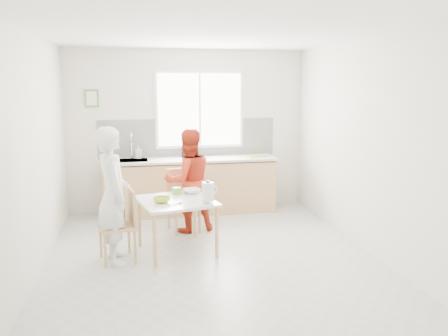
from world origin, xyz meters
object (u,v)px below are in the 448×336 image
at_px(dining_table, 176,205).
at_px(bowl_white, 192,191).
at_px(chair_left, 122,222).
at_px(wine_bottle_b, 196,149).
at_px(chair_far, 182,197).
at_px(wine_bottle_a, 184,148).
at_px(person_red, 189,181).
at_px(bowl_green, 162,200).
at_px(person_white, 113,195).
at_px(milk_jug, 208,191).

xyz_separation_m(dining_table, bowl_white, (0.24, 0.31, 0.10)).
distance_m(chair_left, wine_bottle_b, 2.34).
relative_size(dining_table, chair_far, 1.18).
xyz_separation_m(chair_left, chair_far, (0.83, 1.02, 0.01)).
distance_m(chair_far, bowl_white, 0.61).
xyz_separation_m(bowl_white, wine_bottle_a, (0.07, 1.57, 0.37)).
relative_size(dining_table, person_red, 0.71).
relative_size(dining_table, bowl_green, 5.00).
height_order(dining_table, chair_far, chair_far).
distance_m(chair_left, wine_bottle_a, 2.33).
xyz_separation_m(person_white, wine_bottle_b, (1.26, 1.96, 0.25)).
bearing_deg(bowl_green, milk_jug, -11.14).
height_order(person_white, wine_bottle_a, person_white).
bearing_deg(bowl_green, chair_far, 70.29).
xyz_separation_m(chair_left, person_white, (-0.09, -0.02, 0.33)).
height_order(chair_far, person_white, person_white).
xyz_separation_m(person_red, bowl_green, (-0.44, -0.89, -0.03)).
xyz_separation_m(milk_jug, wine_bottle_a, (-0.07, 2.08, 0.26)).
xyz_separation_m(chair_far, person_red, (0.09, -0.08, 0.25)).
xyz_separation_m(dining_table, wine_bottle_a, (0.30, 1.88, 0.47)).
bearing_deg(person_red, milk_jug, 84.42).
height_order(bowl_white, wine_bottle_b, wine_bottle_b).
height_order(dining_table, wine_bottle_b, wine_bottle_b).
bearing_deg(chair_far, person_white, -143.93).
distance_m(dining_table, person_white, 0.80).
height_order(chair_left, person_red, person_red).
relative_size(dining_table, chair_left, 1.21).
relative_size(person_white, wine_bottle_b, 5.46).
xyz_separation_m(bowl_green, milk_jug, (0.56, -0.11, 0.11)).
distance_m(bowl_green, milk_jug, 0.58).
distance_m(person_red, bowl_green, 0.99).
bearing_deg(bowl_white, bowl_green, -136.39).
bearing_deg(bowl_white, milk_jug, -74.78).
xyz_separation_m(chair_far, person_white, (-0.92, -1.04, 0.32)).
bearing_deg(wine_bottle_a, chair_left, -115.59).
relative_size(chair_far, milk_jug, 3.48).
height_order(chair_left, bowl_white, chair_left).
bearing_deg(wine_bottle_b, milk_jug, -93.59).
distance_m(chair_left, bowl_white, 1.04).
bearing_deg(bowl_white, chair_far, 97.62).
bearing_deg(wine_bottle_a, bowl_green, -103.93).
bearing_deg(milk_jug, bowl_green, 156.22).
relative_size(bowl_green, wine_bottle_a, 0.66).
distance_m(chair_left, person_red, 1.35).
bearing_deg(bowl_green, dining_table, 26.68).
height_order(bowl_green, bowl_white, bowl_green).
height_order(bowl_white, wine_bottle_a, wine_bottle_a).
height_order(wine_bottle_a, wine_bottle_b, wine_bottle_a).
bearing_deg(person_red, bowl_green, 51.19).
height_order(person_red, wine_bottle_b, person_red).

